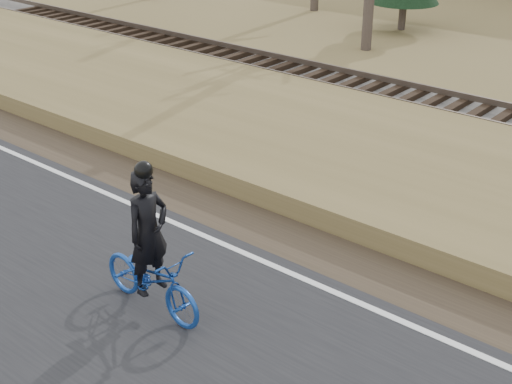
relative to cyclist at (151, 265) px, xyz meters
The scene contains 8 objects.
ground 2.41m from the cyclist, 124.74° to the left, with size 120.00×120.00×0.00m, color olive.
road 1.64m from the cyclist, 153.87° to the right, with size 120.00×6.00×0.06m, color black.
edge_line 2.55m from the cyclist, 122.06° to the left, with size 120.00×0.12×0.01m, color silver.
shoulder 3.42m from the cyclist, 112.88° to the left, with size 120.00×1.60×0.04m, color #473A2B.
embankment 6.23m from the cyclist, 102.04° to the left, with size 120.00×5.00×0.44m, color olive.
ballast 9.97m from the cyclist, 97.47° to the left, with size 120.00×3.00×0.45m, color slate.
railroad 9.95m from the cyclist, 97.47° to the left, with size 120.00×2.40×0.29m.
cyclist is the anchor object (origin of this frame).
Camera 1 is at (8.07, -7.62, 6.21)m, focal length 50.00 mm.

